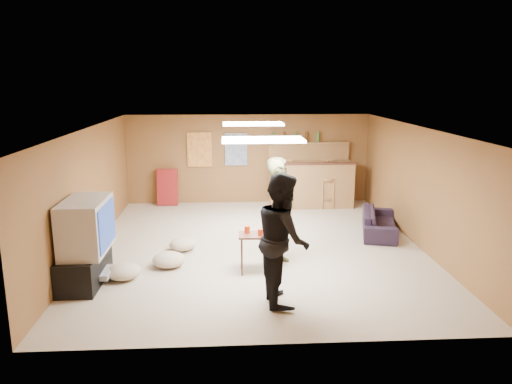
{
  "coord_description": "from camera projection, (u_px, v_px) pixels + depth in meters",
  "views": [
    {
      "loc": [
        -0.53,
        -8.79,
        3.03
      ],
      "look_at": [
        0.0,
        0.2,
        1.0
      ],
      "focal_mm": 35.0,
      "sensor_mm": 36.0,
      "label": 1
    }
  ],
  "objects": [
    {
      "name": "wall_right",
      "position": [
        419.0,
        187.0,
        9.19
      ],
      "size": [
        0.02,
        7.0,
        2.2
      ],
      "primitive_type": "cube",
      "color": "brown",
      "rests_on": "ground"
    },
    {
      "name": "person_black",
      "position": [
        283.0,
        239.0,
        6.81
      ],
      "size": [
        0.75,
        0.93,
        1.82
      ],
      "primitive_type": "imported",
      "rotation": [
        0.0,
        0.0,
        1.64
      ],
      "color": "black",
      "rests_on": "ground"
    },
    {
      "name": "poster_right",
      "position": [
        236.0,
        149.0,
        12.31
      ],
      "size": [
        0.55,
        0.03,
        0.8
      ],
      "primitive_type": "cube",
      "color": "#334C99",
      "rests_on": "wall_back"
    },
    {
      "name": "bar_stool_right",
      "position": [
        327.0,
        185.0,
        11.94
      ],
      "size": [
        0.45,
        0.45,
        1.12
      ],
      "primitive_type": null,
      "rotation": [
        0.0,
        0.0,
        -0.31
      ],
      "color": "olive",
      "rests_on": "ground"
    },
    {
      "name": "dvd_box",
      "position": [
        100.0,
        273.0,
        7.62
      ],
      "size": [
        0.35,
        0.5,
        0.08
      ],
      "primitive_type": "cube",
      "color": "#B2B2B7",
      "rests_on": "tv_stand"
    },
    {
      "name": "cushion_near_tv",
      "position": [
        169.0,
        260.0,
        8.26
      ],
      "size": [
        0.61,
        0.61,
        0.24
      ],
      "primitive_type": "ellipsoid",
      "rotation": [
        0.0,
        0.0,
        0.16
      ],
      "color": "tan",
      "rests_on": "ground"
    },
    {
      "name": "tv_body",
      "position": [
        86.0,
        226.0,
        7.45
      ],
      "size": [
        0.6,
        1.1,
        0.8
      ],
      "primitive_type": "cube",
      "color": "#B2B2B7",
      "rests_on": "tv_stand"
    },
    {
      "name": "wall_front",
      "position": [
        275.0,
        256.0,
        5.61
      ],
      "size": [
        6.0,
        0.02,
        2.2
      ],
      "primitive_type": "cube",
      "color": "brown",
      "rests_on": "ground"
    },
    {
      "name": "tv_screen",
      "position": [
        107.0,
        225.0,
        7.46
      ],
      "size": [
        0.02,
        0.95,
        0.65
      ],
      "primitive_type": "cube",
      "color": "navy",
      "rests_on": "tv_body"
    },
    {
      "name": "cup_red_near",
      "position": [
        247.0,
        230.0,
        7.95
      ],
      "size": [
        0.11,
        0.11,
        0.12
      ],
      "primitive_type": "cylinder",
      "rotation": [
        0.0,
        0.0,
        -0.32
      ],
      "color": "#BA2C0C",
      "rests_on": "tray_table"
    },
    {
      "name": "bottle_row",
      "position": [
        295.0,
        137.0,
        12.25
      ],
      "size": [
        1.2,
        0.08,
        0.26
      ],
      "primitive_type": null,
      "color": "#3F7233",
      "rests_on": "bar_shelf"
    },
    {
      "name": "ground",
      "position": [
        257.0,
        247.0,
        9.26
      ],
      "size": [
        7.0,
        7.0,
        0.0
      ],
      "primitive_type": "plane",
      "color": "tan",
      "rests_on": "ground"
    },
    {
      "name": "cup_red_far",
      "position": [
        260.0,
        232.0,
        7.83
      ],
      "size": [
        0.1,
        0.1,
        0.11
      ],
      "primitive_type": "cylinder",
      "rotation": [
        0.0,
        0.0,
        0.39
      ],
      "color": "#BA2C0C",
      "rests_on": "tray_table"
    },
    {
      "name": "bar_lip",
      "position": [
        313.0,
        164.0,
        11.73
      ],
      "size": [
        2.1,
        0.12,
        0.05
      ],
      "primitive_type": "cube",
      "color": "#3F1E14",
      "rests_on": "bar_counter"
    },
    {
      "name": "wall_back",
      "position": [
        248.0,
        159.0,
        12.42
      ],
      "size": [
        6.0,
        0.02,
        2.2
      ],
      "primitive_type": "cube",
      "color": "brown",
      "rests_on": "ground"
    },
    {
      "name": "wall_left",
      "position": [
        88.0,
        191.0,
        8.84
      ],
      "size": [
        0.02,
        7.0,
        2.2
      ],
      "primitive_type": "cube",
      "color": "brown",
      "rests_on": "ground"
    },
    {
      "name": "cushion_mid",
      "position": [
        183.0,
        244.0,
        9.07
      ],
      "size": [
        0.6,
        0.6,
        0.22
      ],
      "primitive_type": "ellipsoid",
      "rotation": [
        0.0,
        0.0,
        -0.3
      ],
      "color": "tan",
      "rests_on": "ground"
    },
    {
      "name": "bar_counter",
      "position": [
        311.0,
        184.0,
        12.1
      ],
      "size": [
        2.0,
        0.6,
        1.1
      ],
      "primitive_type": "cube",
      "color": "olive",
      "rests_on": "ground"
    },
    {
      "name": "ceiling_panel_back",
      "position": [
        253.0,
        124.0,
        9.95
      ],
      "size": [
        1.2,
        0.6,
        0.04
      ],
      "primitive_type": "cube",
      "color": "white",
      "rests_on": "ceiling"
    },
    {
      "name": "person_olive",
      "position": [
        280.0,
        212.0,
        8.21
      ],
      "size": [
        0.66,
        0.78,
        1.82
      ],
      "primitive_type": "imported",
      "rotation": [
        0.0,
        0.0,
        1.16
      ],
      "color": "brown",
      "rests_on": "ground"
    },
    {
      "name": "poster_left",
      "position": [
        200.0,
        150.0,
        12.26
      ],
      "size": [
        0.6,
        0.03,
        0.85
      ],
      "primitive_type": "cube",
      "color": "#BF3F26",
      "rests_on": "wall_back"
    },
    {
      "name": "cushion_far",
      "position": [
        124.0,
        271.0,
        7.75
      ],
      "size": [
        0.64,
        0.64,
        0.24
      ],
      "primitive_type": "ellipsoid",
      "rotation": [
        0.0,
        0.0,
        0.25
      ],
      "color": "tan",
      "rests_on": "ground"
    },
    {
      "name": "bar_stool_left",
      "position": [
        287.0,
        183.0,
        11.87
      ],
      "size": [
        0.5,
        0.5,
        1.24
      ],
      "primitive_type": null,
      "rotation": [
        0.0,
        0.0,
        0.32
      ],
      "color": "olive",
      "rests_on": "ground"
    },
    {
      "name": "tray_table",
      "position": [
        254.0,
        253.0,
        7.98
      ],
      "size": [
        0.51,
        0.41,
        0.64
      ],
      "primitive_type": "cube",
      "rotation": [
        0.0,
        0.0,
        -0.04
      ],
      "color": "#3F1E14",
      "rests_on": "ground"
    },
    {
      "name": "cup_blue",
      "position": [
        264.0,
        229.0,
        8.01
      ],
      "size": [
        0.08,
        0.08,
        0.1
      ],
      "primitive_type": "cylinder",
      "rotation": [
        0.0,
        0.0,
        0.09
      ],
      "color": "navy",
      "rests_on": "tray_table"
    },
    {
      "name": "bar_shelf",
      "position": [
        309.0,
        143.0,
        12.33
      ],
      "size": [
        2.0,
        0.18,
        0.05
      ],
      "primitive_type": "cube",
      "color": "olive",
      "rests_on": "bar_backing"
    },
    {
      "name": "tv_stand",
      "position": [
        84.0,
        267.0,
        7.59
      ],
      "size": [
        0.55,
        1.3,
        0.5
      ],
      "primitive_type": "cube",
      "color": "black",
      "rests_on": "ground"
    },
    {
      "name": "bar_backing",
      "position": [
        308.0,
        155.0,
        12.41
      ],
      "size": [
        2.0,
        0.14,
        0.6
      ],
      "primitive_type": "cube",
      "color": "olive",
      "rests_on": "bar_counter"
    },
    {
      "name": "sofa",
      "position": [
        379.0,
        222.0,
        10.02
      ],
      "size": [
        1.03,
        1.74,
        0.48
      ],
      "primitive_type": "imported",
      "rotation": [
        0.0,
        0.0,
        1.32
      ],
      "color": "black",
      "rests_on": "ground"
    },
    {
      "name": "folding_chair_stack",
      "position": [
        167.0,
        187.0,
        12.26
      ],
      "size": [
        0.5,
        0.26,
        0.91
      ],
      "primitive_type": "cube",
      "rotation": [
        -0.14,
        0.0,
        0.0
      ],
      "color": "maroon",
      "rests_on": "ground"
    },
    {
      "name": "ceiling_panel_front",
      "position": [
        263.0,
        140.0,
        7.32
      ],
      "size": [
        1.2,
        0.6,
        0.04
      ],
      "primitive_type": "cube",
      "color": "white",
      "rests_on": "ceiling"
    },
    {
      "name": "ceiling",
      "position": [
        257.0,
        128.0,
        8.77
      ],
      "size": [
        6.0,
        7.0,
        0.02
      ],
      "primitive_type": "cube",
      "color": "silver",
      "rests_on": "ground"
    }
  ]
}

